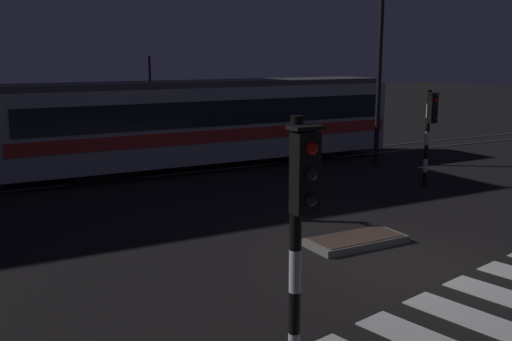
# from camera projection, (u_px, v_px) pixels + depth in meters

# --- Properties ---
(ground_plane) EXTENTS (120.00, 120.00, 0.00)m
(ground_plane) POSITION_uv_depth(u_px,v_px,m) (405.00, 265.00, 11.89)
(ground_plane) COLOR black
(rail_near) EXTENTS (80.00, 0.12, 0.03)m
(rail_near) POSITION_uv_depth(u_px,v_px,m) (193.00, 172.00, 21.27)
(rail_near) COLOR #59595E
(rail_near) RESTS_ON ground
(rail_far) EXTENTS (80.00, 0.12, 0.03)m
(rail_far) POSITION_uv_depth(u_px,v_px,m) (178.00, 166.00, 22.50)
(rail_far) COLOR #59595E
(rail_far) RESTS_ON ground
(traffic_island) EXTENTS (2.27, 1.02, 0.18)m
(traffic_island) POSITION_uv_depth(u_px,v_px,m) (356.00, 240.00, 13.19)
(traffic_island) COLOR slate
(traffic_island) RESTS_ON ground
(traffic_light_corner_near_left) EXTENTS (0.36, 0.42, 3.54)m
(traffic_light_corner_near_left) POSITION_uv_depth(u_px,v_px,m) (300.00, 225.00, 6.49)
(traffic_light_corner_near_left) COLOR black
(traffic_light_corner_near_left) RESTS_ON ground
(traffic_light_corner_far_right) EXTENTS (0.36, 0.42, 3.11)m
(traffic_light_corner_far_right) POSITION_uv_depth(u_px,v_px,m) (430.00, 123.00, 18.70)
(traffic_light_corner_far_right) COLOR black
(traffic_light_corner_far_right) RESTS_ON ground
(street_lamp_trackside_right) EXTENTS (0.44, 1.21, 7.67)m
(street_lamp_trackside_right) POSITION_uv_depth(u_px,v_px,m) (385.00, 37.00, 21.75)
(street_lamp_trackside_right) COLOR black
(street_lamp_trackside_right) RESTS_ON ground
(tram) EXTENTS (15.10, 2.58, 4.15)m
(tram) POSITION_uv_depth(u_px,v_px,m) (209.00, 121.00, 22.01)
(tram) COLOR #B2BCC1
(tram) RESTS_ON ground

